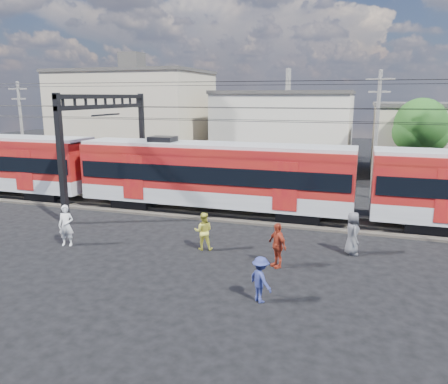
{
  "coord_description": "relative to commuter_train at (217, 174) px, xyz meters",
  "views": [
    {
      "loc": [
        5.25,
        -15.74,
        6.85
      ],
      "look_at": [
        -1.4,
        5.0,
        2.03
      ],
      "focal_mm": 35.0,
      "sensor_mm": 36.0,
      "label": 1
    }
  ],
  "objects": [
    {
      "name": "building_midwest",
      "position": [
        0.8,
        19.0,
        1.25
      ],
      "size": [
        12.24,
        12.24,
        7.3
      ],
      "color": "beige",
      "rests_on": "ground"
    },
    {
      "name": "rail_near",
      "position": [
        2.8,
        -0.75,
        -2.22
      ],
      "size": [
        70.0,
        0.12,
        0.12
      ],
      "primitive_type": "cube",
      "color": "#59544C",
      "rests_on": "track_bed"
    },
    {
      "name": "building_west",
      "position": [
        -14.2,
        16.0,
        2.25
      ],
      "size": [
        14.28,
        10.2,
        9.3
      ],
      "color": "tan",
      "rests_on": "ground"
    },
    {
      "name": "catenary",
      "position": [
        -5.86,
        -0.0,
        2.73
      ],
      "size": [
        70.0,
        9.3,
        7.52
      ],
      "color": "black",
      "rests_on": "ground"
    },
    {
      "name": "rail_far",
      "position": [
        2.8,
        0.75,
        -2.22
      ],
      "size": [
        70.0,
        0.12,
        0.12
      ],
      "primitive_type": "cube",
      "color": "#59544C",
      "rests_on": "track_bed"
    },
    {
      "name": "pedestrian_b",
      "position": [
        1.4,
        -6.07,
        -1.53
      ],
      "size": [
        0.99,
        0.85,
        1.73
      ],
      "primitive_type": "imported",
      "rotation": [
        0.0,
        0.0,
        3.41
      ],
      "color": "gold",
      "rests_on": "ground"
    },
    {
      "name": "commuter_train",
      "position": [
        0.0,
        0.0,
        0.0
      ],
      "size": [
        50.3,
        3.08,
        4.17
      ],
      "color": "black",
      "rests_on": "ground"
    },
    {
      "name": "utility_pole_west",
      "position": [
        -19.2,
        6.0,
        1.88
      ],
      "size": [
        1.8,
        0.24,
        8.0
      ],
      "color": "slate",
      "rests_on": "ground"
    },
    {
      "name": "ground",
      "position": [
        2.8,
        -8.0,
        -2.4
      ],
      "size": [
        120.0,
        120.0,
        0.0
      ],
      "primitive_type": "plane",
      "color": "black",
      "rests_on": "ground"
    },
    {
      "name": "pedestrian_a",
      "position": [
        -4.87,
        -7.49,
        -1.44
      ],
      "size": [
        0.79,
        0.61,
        1.93
      ],
      "primitive_type": "imported",
      "rotation": [
        0.0,
        0.0,
        0.24
      ],
      "color": "silver",
      "rests_on": "ground"
    },
    {
      "name": "pedestrian_c",
      "position": [
        5.03,
        -10.32,
        -1.6
      ],
      "size": [
        1.17,
        1.12,
        1.6
      ],
      "primitive_type": "imported",
      "rotation": [
        0.0,
        0.0,
        2.44
      ],
      "color": "navy",
      "rests_on": "ground"
    },
    {
      "name": "utility_pole_mid",
      "position": [
        8.8,
        7.0,
        2.13
      ],
      "size": [
        1.8,
        0.24,
        8.5
      ],
      "color": "slate",
      "rests_on": "ground"
    },
    {
      "name": "pedestrian_e",
      "position": [
        7.83,
        -4.63,
        -1.44
      ],
      "size": [
        0.87,
        1.08,
        1.92
      ],
      "primitive_type": "imported",
      "rotation": [
        0.0,
        0.0,
        1.89
      ],
      "color": "#48494D",
      "rests_on": "ground"
    },
    {
      "name": "track_bed",
      "position": [
        2.8,
        0.0,
        -2.34
      ],
      "size": [
        70.0,
        3.4,
        0.12
      ],
      "primitive_type": "cube",
      "color": "#2D2823",
      "rests_on": "ground"
    },
    {
      "name": "tree_near",
      "position": [
        11.98,
        10.09,
        2.26
      ],
      "size": [
        3.82,
        3.64,
        6.72
      ],
      "color": "#382619",
      "rests_on": "ground"
    },
    {
      "name": "pedestrian_d",
      "position": [
        4.97,
        -7.08,
        -1.47
      ],
      "size": [
        1.1,
        1.08,
        1.86
      ],
      "primitive_type": "imported",
      "rotation": [
        0.0,
        0.0,
        -0.76
      ],
      "color": "maroon",
      "rests_on": "ground"
    }
  ]
}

